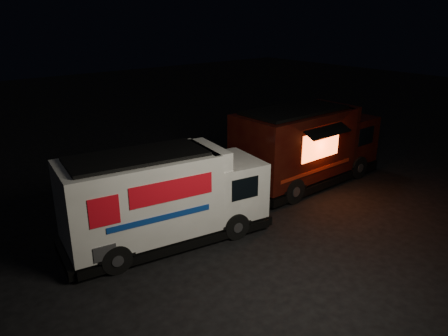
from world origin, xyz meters
TOP-DOWN VIEW (x-y plane):
  - ground at (0.00, 0.00)m, footprint 80.00×80.00m
  - white_truck at (-2.62, 1.35)m, footprint 6.75×3.21m
  - red_truck at (4.52, 1.93)m, footprint 6.93×2.58m

SIDE VIEW (x-z plane):
  - ground at x=0.00m, z-range 0.00..0.00m
  - white_truck at x=-2.62m, z-range 0.00..2.94m
  - red_truck at x=4.52m, z-range 0.00..3.22m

